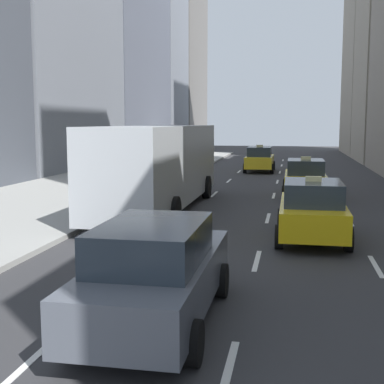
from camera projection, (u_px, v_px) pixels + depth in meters
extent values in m
cube|color=#9E9E99|center=(87.00, 187.00, 27.54)|extent=(8.00, 66.00, 0.15)
cube|color=white|center=(37.00, 355.00, 7.79)|extent=(0.12, 2.00, 0.01)
cube|color=white|center=(147.00, 255.00, 13.64)|extent=(0.12, 2.00, 0.01)
cube|color=white|center=(191.00, 216.00, 19.49)|extent=(0.12, 2.00, 0.01)
cube|color=white|center=(214.00, 194.00, 25.34)|extent=(0.12, 2.00, 0.01)
cube|color=white|center=(229.00, 181.00, 31.18)|extent=(0.12, 2.00, 0.01)
cube|color=white|center=(239.00, 172.00, 37.03)|extent=(0.12, 2.00, 0.01)
cube|color=white|center=(246.00, 165.00, 42.88)|extent=(0.12, 2.00, 0.01)
cube|color=white|center=(252.00, 160.00, 48.73)|extent=(0.12, 2.00, 0.01)
cube|color=white|center=(228.00, 371.00, 7.28)|extent=(0.12, 2.00, 0.01)
cube|color=white|center=(257.00, 261.00, 13.13)|extent=(0.12, 2.00, 0.01)
cube|color=white|center=(268.00, 218.00, 18.98)|extent=(0.12, 2.00, 0.01)
cube|color=white|center=(274.00, 196.00, 24.83)|extent=(0.12, 2.00, 0.01)
cube|color=white|center=(277.00, 182.00, 30.67)|extent=(0.12, 2.00, 0.01)
cube|color=white|center=(280.00, 172.00, 36.52)|extent=(0.12, 2.00, 0.01)
cube|color=white|center=(282.00, 165.00, 42.37)|extent=(0.12, 2.00, 0.01)
cube|color=white|center=(283.00, 160.00, 48.22)|extent=(0.12, 2.00, 0.01)
cube|color=white|center=(376.00, 266.00, 12.62)|extent=(0.12, 2.00, 0.01)
cube|color=white|center=(350.00, 221.00, 18.47)|extent=(0.12, 2.00, 0.01)
cube|color=white|center=(336.00, 197.00, 24.31)|extent=(0.12, 2.00, 0.01)
cube|color=white|center=(327.00, 183.00, 30.16)|extent=(0.12, 2.00, 0.01)
cube|color=white|center=(322.00, 173.00, 36.01)|extent=(0.12, 2.00, 0.01)
cube|color=white|center=(318.00, 166.00, 41.86)|extent=(0.12, 2.00, 0.01)
cube|color=white|center=(315.00, 161.00, 47.71)|extent=(0.12, 2.00, 0.01)
cube|color=gray|center=(158.00, 32.00, 68.71)|extent=(6.00, 11.03, 29.97)
cube|color=slate|center=(180.00, 29.00, 82.18)|extent=(6.00, 16.09, 35.46)
cube|color=#A89E89|center=(377.00, 31.00, 56.80)|extent=(6.00, 12.72, 26.03)
cube|color=yellow|center=(312.00, 215.00, 15.45)|extent=(1.80, 4.40, 0.76)
cube|color=#28333D|center=(313.00, 193.00, 15.10)|extent=(1.58, 2.29, 0.64)
cube|color=#F2E599|center=(313.00, 179.00, 15.05)|extent=(0.44, 0.20, 0.14)
cylinder|color=black|center=(281.00, 219.00, 16.99)|extent=(0.22, 0.66, 0.66)
cylinder|color=black|center=(340.00, 221.00, 16.66)|extent=(0.22, 0.66, 0.66)
cylinder|color=black|center=(279.00, 237.00, 14.33)|extent=(0.22, 0.66, 0.66)
cylinder|color=black|center=(349.00, 239.00, 14.00)|extent=(0.22, 0.66, 0.66)
cube|color=yellow|center=(260.00, 161.00, 36.95)|extent=(1.80, 4.40, 0.76)
cube|color=#28333D|center=(260.00, 152.00, 36.60)|extent=(1.58, 2.29, 0.64)
cube|color=#F2E599|center=(260.00, 146.00, 36.55)|extent=(0.44, 0.20, 0.14)
cylinder|color=black|center=(248.00, 165.00, 38.49)|extent=(0.22, 0.66, 0.66)
cylinder|color=black|center=(273.00, 166.00, 38.17)|extent=(0.22, 0.66, 0.66)
cylinder|color=black|center=(245.00, 168.00, 35.83)|extent=(0.22, 0.66, 0.66)
cylinder|color=black|center=(272.00, 169.00, 35.51)|extent=(0.22, 0.66, 0.66)
cube|color=yellow|center=(305.00, 182.00, 24.31)|extent=(1.80, 4.40, 0.76)
cube|color=#28333D|center=(306.00, 167.00, 23.96)|extent=(1.58, 2.29, 0.64)
cube|color=#F2E599|center=(306.00, 158.00, 23.91)|extent=(0.44, 0.20, 0.14)
cylinder|color=black|center=(285.00, 186.00, 25.85)|extent=(0.22, 0.66, 0.66)
cylinder|color=black|center=(323.00, 187.00, 25.52)|extent=(0.22, 0.66, 0.66)
cylinder|color=black|center=(284.00, 193.00, 23.19)|extent=(0.22, 0.66, 0.66)
cylinder|color=black|center=(327.00, 194.00, 22.86)|extent=(0.22, 0.66, 0.66)
cube|color=#565B66|center=(157.00, 280.00, 9.01)|extent=(1.80, 4.88, 0.80)
cube|color=#28333D|center=(152.00, 242.00, 8.64)|extent=(1.58, 2.54, 0.64)
cylinder|color=black|center=(133.00, 275.00, 10.71)|extent=(0.22, 0.66, 0.66)
cylinder|color=black|center=(222.00, 280.00, 10.38)|extent=(0.22, 0.66, 0.66)
cylinder|color=black|center=(72.00, 334.00, 7.76)|extent=(0.22, 0.66, 0.66)
cylinder|color=black|center=(193.00, 343.00, 7.43)|extent=(0.22, 0.66, 0.66)
cube|color=#B7BCC1|center=(160.00, 164.00, 20.57)|extent=(2.50, 11.60, 2.90)
cube|color=#28333D|center=(189.00, 148.00, 26.13)|extent=(2.30, 0.12, 1.40)
cube|color=#28333D|center=(130.00, 154.00, 20.75)|extent=(0.08, 9.86, 1.10)
cube|color=yellow|center=(189.00, 129.00, 26.01)|extent=(1.50, 0.10, 0.36)
cylinder|color=black|center=(153.00, 186.00, 24.47)|extent=(0.30, 1.00, 1.00)
cylinder|color=black|center=(207.00, 187.00, 24.01)|extent=(0.30, 1.00, 1.00)
cylinder|color=black|center=(101.00, 209.00, 17.86)|extent=(0.30, 1.00, 1.00)
cylinder|color=black|center=(174.00, 211.00, 17.40)|extent=(0.30, 1.00, 1.00)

